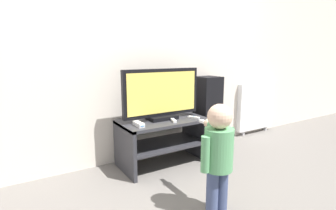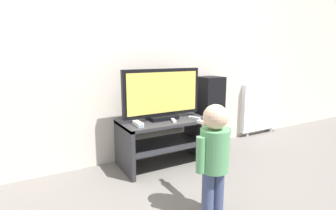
{
  "view_description": "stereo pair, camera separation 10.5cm",
  "coord_description": "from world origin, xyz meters",
  "px_view_note": "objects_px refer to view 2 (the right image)",
  "views": [
    {
      "loc": [
        -1.37,
        -2.06,
        1.17
      ],
      "look_at": [
        0.0,
        0.15,
        0.67
      ],
      "focal_mm": 28.0,
      "sensor_mm": 36.0,
      "label": 1
    },
    {
      "loc": [
        -1.28,
        -2.12,
        1.17
      ],
      "look_at": [
        0.0,
        0.15,
        0.67
      ],
      "focal_mm": 28.0,
      "sensor_mm": 36.0,
      "label": 2
    }
  ],
  "objects_px": {
    "television": "(162,95)",
    "speaker_tower": "(210,104)",
    "child": "(214,150)",
    "radiator": "(260,107)",
    "remote_primary": "(194,118)",
    "game_console": "(138,124)",
    "remote_secondary": "(173,120)"
  },
  "relations": [
    {
      "from": "remote_primary",
      "to": "child",
      "type": "bearing_deg",
      "value": -116.46
    },
    {
      "from": "television",
      "to": "remote_primary",
      "type": "bearing_deg",
      "value": -28.13
    },
    {
      "from": "television",
      "to": "radiator",
      "type": "height_order",
      "value": "television"
    },
    {
      "from": "remote_primary",
      "to": "remote_secondary",
      "type": "distance_m",
      "value": 0.25
    },
    {
      "from": "game_console",
      "to": "remote_secondary",
      "type": "relative_size",
      "value": 1.2
    },
    {
      "from": "remote_secondary",
      "to": "radiator",
      "type": "relative_size",
      "value": 0.18
    },
    {
      "from": "child",
      "to": "radiator",
      "type": "xyz_separation_m",
      "value": [
        1.89,
        1.23,
        -0.08
      ]
    },
    {
      "from": "child",
      "to": "game_console",
      "type": "bearing_deg",
      "value": 104.33
    },
    {
      "from": "television",
      "to": "remote_secondary",
      "type": "xyz_separation_m",
      "value": [
        0.05,
        -0.15,
        -0.25
      ]
    },
    {
      "from": "game_console",
      "to": "radiator",
      "type": "height_order",
      "value": "radiator"
    },
    {
      "from": "television",
      "to": "radiator",
      "type": "xyz_separation_m",
      "value": [
        1.78,
        0.24,
        -0.35
      ]
    },
    {
      "from": "speaker_tower",
      "to": "remote_primary",
      "type": "bearing_deg",
      "value": -146.53
    },
    {
      "from": "child",
      "to": "speaker_tower",
      "type": "relative_size",
      "value": 0.92
    },
    {
      "from": "television",
      "to": "remote_primary",
      "type": "relative_size",
      "value": 6.68
    },
    {
      "from": "speaker_tower",
      "to": "game_console",
      "type": "bearing_deg",
      "value": -166.57
    },
    {
      "from": "remote_primary",
      "to": "game_console",
      "type": "bearing_deg",
      "value": 176.91
    },
    {
      "from": "television",
      "to": "radiator",
      "type": "bearing_deg",
      "value": 7.69
    },
    {
      "from": "television",
      "to": "speaker_tower",
      "type": "distance_m",
      "value": 0.78
    },
    {
      "from": "speaker_tower",
      "to": "radiator",
      "type": "relative_size",
      "value": 1.2
    },
    {
      "from": "speaker_tower",
      "to": "radiator",
      "type": "distance_m",
      "value": 1.05
    },
    {
      "from": "television",
      "to": "radiator",
      "type": "distance_m",
      "value": 1.83
    },
    {
      "from": "game_console",
      "to": "radiator",
      "type": "xyz_separation_m",
      "value": [
        2.11,
        0.37,
        -0.11
      ]
    },
    {
      "from": "child",
      "to": "speaker_tower",
      "type": "bearing_deg",
      "value": 52.74
    },
    {
      "from": "remote_primary",
      "to": "radiator",
      "type": "xyz_separation_m",
      "value": [
        1.47,
        0.4,
        -0.1
      ]
    },
    {
      "from": "remote_secondary",
      "to": "speaker_tower",
      "type": "bearing_deg",
      "value": 21.95
    },
    {
      "from": "game_console",
      "to": "remote_primary",
      "type": "relative_size",
      "value": 1.23
    },
    {
      "from": "child",
      "to": "radiator",
      "type": "height_order",
      "value": "child"
    },
    {
      "from": "television",
      "to": "speaker_tower",
      "type": "relative_size",
      "value": 0.97
    },
    {
      "from": "remote_secondary",
      "to": "speaker_tower",
      "type": "distance_m",
      "value": 0.75
    },
    {
      "from": "game_console",
      "to": "speaker_tower",
      "type": "xyz_separation_m",
      "value": [
        1.08,
        0.26,
        0.05
      ]
    },
    {
      "from": "remote_primary",
      "to": "child",
      "type": "xyz_separation_m",
      "value": [
        -0.41,
        -0.83,
        -0.02
      ]
    },
    {
      "from": "speaker_tower",
      "to": "radiator",
      "type": "height_order",
      "value": "speaker_tower"
    }
  ]
}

